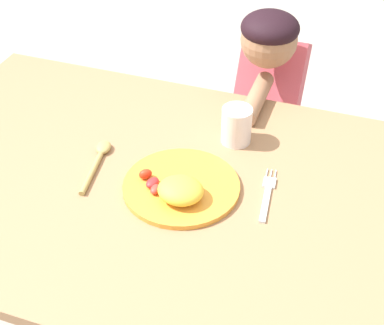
# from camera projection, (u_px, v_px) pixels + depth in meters

# --- Properties ---
(dining_table) EXTENTS (1.36, 0.88, 0.69)m
(dining_table) POSITION_uv_depth(u_px,v_px,m) (161.00, 208.00, 1.43)
(dining_table) COLOR #A17450
(dining_table) RESTS_ON ground_plane
(plate) EXTENTS (0.27, 0.27, 0.06)m
(plate) POSITION_uv_depth(u_px,v_px,m) (180.00, 188.00, 1.34)
(plate) COLOR orange
(plate) RESTS_ON dining_table
(fork) EXTENTS (0.04, 0.19, 0.01)m
(fork) POSITION_uv_depth(u_px,v_px,m) (267.00, 195.00, 1.34)
(fork) COLOR silver
(fork) RESTS_ON dining_table
(spoon) EXTENTS (0.06, 0.20, 0.02)m
(spoon) POSITION_uv_depth(u_px,v_px,m) (98.00, 159.00, 1.43)
(spoon) COLOR tan
(spoon) RESTS_ON dining_table
(drinking_cup) EXTENTS (0.08, 0.08, 0.10)m
(drinking_cup) POSITION_uv_depth(u_px,v_px,m) (236.00, 125.00, 1.48)
(drinking_cup) COLOR silver
(drinking_cup) RESTS_ON dining_table
(person) EXTENTS (0.20, 0.43, 0.92)m
(person) POSITION_uv_depth(u_px,v_px,m) (267.00, 121.00, 1.89)
(person) COLOR #454068
(person) RESTS_ON ground_plane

